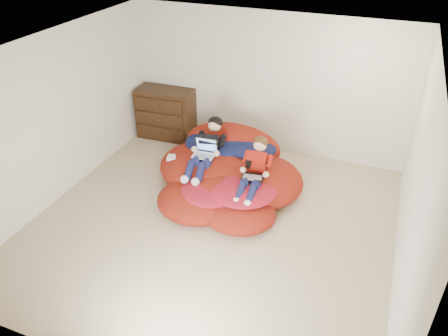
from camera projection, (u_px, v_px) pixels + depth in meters
room_shell at (212, 211)px, 6.22m from camera, size 5.10×5.10×2.77m
dresser at (166, 114)px, 8.43m from camera, size 1.10×0.63×0.97m
beanbag_pile at (227, 174)px, 7.02m from camera, size 2.43×2.34×0.87m
cream_pillow at (216, 128)px, 7.58m from camera, size 0.40×0.25×0.25m
older_boy at (208, 146)px, 6.95m from camera, size 0.38×1.19×0.67m
younger_boy at (255, 167)px, 6.47m from camera, size 0.31×0.98×0.71m
laptop_white at (205, 151)px, 6.88m from camera, size 0.35×0.31×0.25m
laptop_black at (254, 172)px, 6.49m from camera, size 0.36×0.38×0.22m
power_adapter at (172, 158)px, 7.12m from camera, size 0.18×0.18×0.06m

